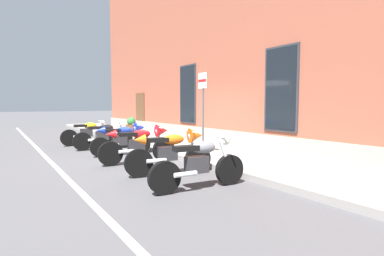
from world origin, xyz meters
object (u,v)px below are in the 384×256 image
object	(u,v)px
motorcycle_black_naked	(104,136)
parking_sign	(203,102)
motorcycle_grey_naked	(200,164)
motorcycle_red_sport	(141,143)
motorcycle_yellow_naked	(88,133)
motorcycle_orange_sport	(173,150)
barrel_planter	(131,128)
motorcycle_blue_sport	(124,137)

from	to	relation	value
motorcycle_black_naked	parking_sign	world-z (taller)	parking_sign
motorcycle_grey_naked	motorcycle_red_sport	bearing A→B (deg)	177.76
motorcycle_yellow_naked	parking_sign	size ratio (longest dim) A/B	0.86
motorcycle_yellow_naked	parking_sign	xyz separation A→B (m)	(5.37, 1.87, 1.23)
motorcycle_grey_naked	parking_sign	world-z (taller)	parking_sign
motorcycle_orange_sport	barrel_planter	bearing A→B (deg)	165.36
motorcycle_black_naked	motorcycle_grey_naked	size ratio (longest dim) A/B	1.05
motorcycle_yellow_naked	motorcycle_black_naked	bearing A→B (deg)	6.85
motorcycle_black_naked	motorcycle_blue_sport	bearing A→B (deg)	4.81
motorcycle_blue_sport	motorcycle_grey_naked	bearing A→B (deg)	-2.53
motorcycle_blue_sport	motorcycle_orange_sport	size ratio (longest dim) A/B	0.95
motorcycle_red_sport	parking_sign	size ratio (longest dim) A/B	0.91
motorcycle_orange_sport	barrel_planter	size ratio (longest dim) A/B	2.30
motorcycle_yellow_naked	motorcycle_red_sport	world-z (taller)	motorcycle_red_sport
motorcycle_blue_sport	motorcycle_red_sport	size ratio (longest dim) A/B	0.91
motorcycle_yellow_naked	parking_sign	distance (m)	5.82
motorcycle_red_sport	motorcycle_orange_sport	world-z (taller)	motorcycle_orange_sport
motorcycle_red_sport	motorcycle_orange_sport	xyz separation A→B (m)	(1.66, 0.07, 0.00)
motorcycle_black_naked	motorcycle_blue_sport	size ratio (longest dim) A/B	1.08
motorcycle_red_sport	parking_sign	xyz separation A→B (m)	(0.68, 1.64, 1.14)
motorcycle_yellow_naked	motorcycle_orange_sport	distance (m)	6.36
motorcycle_red_sport	barrel_planter	distance (m)	5.71
motorcycle_yellow_naked	motorcycle_red_sport	size ratio (longest dim) A/B	0.95
motorcycle_grey_naked	motorcycle_blue_sport	bearing A→B (deg)	177.47
motorcycle_grey_naked	barrel_planter	bearing A→B (deg)	166.47
motorcycle_black_naked	parking_sign	bearing A→B (deg)	23.71
motorcycle_black_naked	motorcycle_grey_naked	distance (m)	6.20
motorcycle_red_sport	barrel_planter	bearing A→B (deg)	160.51
motorcycle_yellow_naked	motorcycle_orange_sport	xyz separation A→B (m)	(6.35, 0.30, 0.09)
motorcycle_grey_naked	parking_sign	distance (m)	3.18
motorcycle_black_naked	motorcycle_yellow_naked	bearing A→B (deg)	-173.15
motorcycle_blue_sport	barrel_planter	size ratio (longest dim) A/B	2.20
motorcycle_blue_sport	motorcycle_orange_sport	bearing A→B (deg)	-0.34
motorcycle_red_sport	motorcycle_grey_naked	bearing A→B (deg)	-2.24
motorcycle_yellow_naked	motorcycle_blue_sport	distance (m)	3.15
motorcycle_grey_naked	barrel_planter	world-z (taller)	barrel_planter
parking_sign	motorcycle_yellow_naked	bearing A→B (deg)	-160.77
motorcycle_black_naked	motorcycle_grey_naked	bearing A→B (deg)	-0.62
motorcycle_blue_sport	motorcycle_orange_sport	xyz separation A→B (m)	(3.22, -0.02, 0.01)
motorcycle_yellow_naked	parking_sign	world-z (taller)	parking_sign
motorcycle_blue_sport	parking_sign	world-z (taller)	parking_sign
motorcycle_blue_sport	barrel_planter	xyz separation A→B (m)	(-3.82, 1.82, -0.02)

